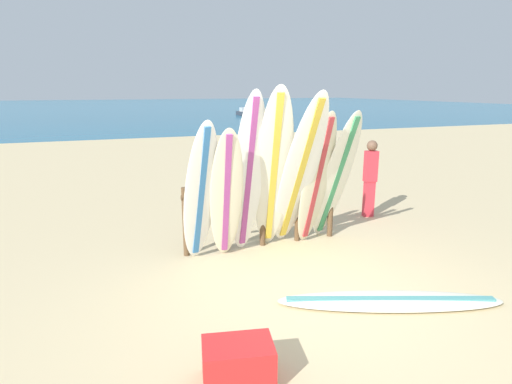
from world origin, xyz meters
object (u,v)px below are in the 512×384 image
surfboard_leaning_far_left (201,194)px  beachgoer_standing (370,175)px  surfboard_leaning_center (273,172)px  surfboard_leaning_left (226,196)px  cooler_box (238,363)px  surfboard_lying_on_sand (390,301)px  small_boat_offshore (244,113)px  surfboard_leaning_center_left (248,175)px  surfboard_rack (263,207)px  surfboard_leaning_right (317,180)px  surfboard_leaning_far_right (336,177)px  surfboard_leaning_center_right (299,174)px

surfboard_leaning_far_left → beachgoer_standing: 3.78m
surfboard_leaning_center → beachgoer_standing: size_ratio=1.68×
surfboard_leaning_left → cooler_box: 2.73m
surfboard_lying_on_sand → small_boat_offshore: small_boat_offshore is taller
surfboard_leaning_center_left → cooler_box: (-1.02, -2.65, -1.05)m
surfboard_leaning_center → surfboard_lying_on_sand: surfboard_leaning_center is taller
surfboard_rack → beachgoer_standing: bearing=16.6°
surfboard_leaning_center → surfboard_leaning_right: bearing=0.9°
surfboard_leaning_right → beachgoer_standing: bearing=31.5°
surfboard_leaning_center → beachgoer_standing: bearing=23.6°
surfboard_leaning_far_right → surfboard_leaning_center: bearing=-175.8°
surfboard_leaning_right → cooler_box: bearing=-129.1°
surfboard_leaning_center_right → beachgoer_standing: 2.46m
surfboard_leaning_far_left → surfboard_leaning_center_right: size_ratio=0.85×
surfboard_leaning_left → surfboard_leaning_right: surfboard_leaning_right is taller
cooler_box → surfboard_leaning_center_left: bearing=80.2°
surfboard_rack → surfboard_leaning_center: bearing=-83.4°
small_boat_offshore → beachgoer_standing: bearing=-104.4°
surfboard_leaning_left → cooler_box: bearing=-104.6°
surfboard_leaning_left → surfboard_leaning_far_right: surfboard_leaning_far_right is taller
surfboard_rack → surfboard_leaning_center_right: (0.40, -0.45, 0.60)m
surfboard_leaning_left → surfboard_leaning_far_right: 1.87m
surfboard_leaning_left → surfboard_leaning_center_right: (1.12, -0.02, 0.24)m
surfboard_lying_on_sand → beachgoer_standing: size_ratio=1.78×
surfboard_leaning_center_right → cooler_box: (-1.78, -2.51, -1.04)m
surfboard_rack → surfboard_leaning_center_left: surfboard_leaning_center_left is taller
surfboard_rack → surfboard_leaning_center: size_ratio=1.02×
surfboard_leaning_far_right → cooler_box: bearing=-133.1°
surfboard_leaning_left → surfboard_leaning_center: bearing=6.8°
surfboard_leaning_center_left → beachgoer_standing: surfboard_leaning_center_left is taller
surfboard_leaning_far_left → surfboard_lying_on_sand: bearing=-46.8°
surfboard_leaning_far_left → surfboard_leaning_left: (0.36, -0.02, -0.05)m
surfboard_leaning_far_left → cooler_box: bearing=-96.6°
surfboard_leaning_center_left → surfboard_leaning_far_left: bearing=-172.5°
surfboard_leaning_center → surfboard_leaning_right: 0.75m
surfboard_leaning_left → surfboard_leaning_center: size_ratio=0.78×
surfboard_leaning_far_right → small_boat_offshore: (9.37, 32.13, -0.82)m
beachgoer_standing → surfboard_leaning_center_left: bearing=-159.7°
surfboard_leaning_left → surfboard_lying_on_sand: surfboard_leaning_left is taller
surfboard_leaning_center_left → beachgoer_standing: 3.08m
cooler_box → surfboard_leaning_center_right: bearing=66.1°
surfboard_leaning_left → surfboard_leaning_center_right: size_ratio=0.80×
surfboard_leaning_right → beachgoer_standing: size_ratio=1.44×
surfboard_leaning_far_right → small_boat_offshore: bearing=73.7°
surfboard_lying_on_sand → surfboard_leaning_center_left: bearing=117.9°
surfboard_leaning_right → surfboard_lying_on_sand: surfboard_leaning_right is taller
surfboard_rack → surfboard_leaning_far_left: bearing=-159.6°
surfboard_leaning_far_left → small_boat_offshore: bearing=70.2°
surfboard_leaning_right → beachgoer_standing: (1.75, 1.07, -0.25)m
surfboard_leaning_left → surfboard_leaning_center_left: surfboard_leaning_center_left is taller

